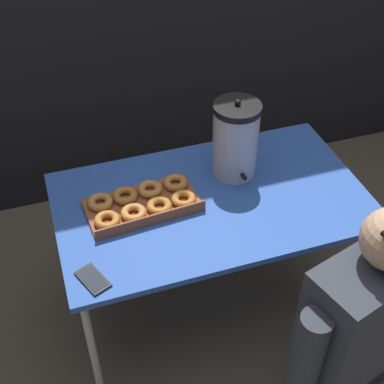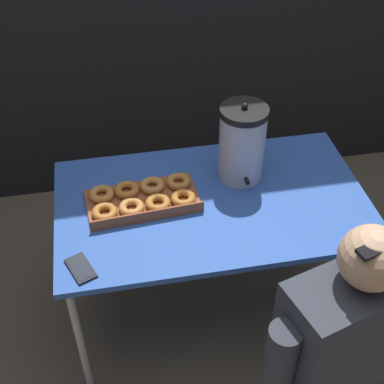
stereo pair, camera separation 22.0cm
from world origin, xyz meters
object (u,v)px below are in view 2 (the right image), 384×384
at_px(coffee_urn, 242,143).
at_px(person_seated, 338,361).
at_px(cell_phone, 81,268).
at_px(donut_box, 143,198).

bearing_deg(coffee_urn, person_seated, -80.84).
xyz_separation_m(cell_phone, person_seated, (0.85, -0.44, -0.17)).
bearing_deg(cell_phone, donut_box, 27.67).
height_order(donut_box, cell_phone, donut_box).
bearing_deg(person_seated, cell_phone, -43.57).
bearing_deg(cell_phone, coffee_urn, 8.19).
xyz_separation_m(coffee_urn, cell_phone, (-0.71, -0.43, -0.17)).
relative_size(cell_phone, person_seated, 0.13).
bearing_deg(donut_box, cell_phone, -134.09).
height_order(coffee_urn, person_seated, person_seated).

